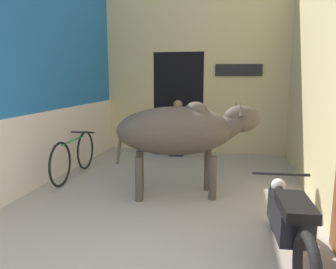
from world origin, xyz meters
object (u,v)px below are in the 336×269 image
bicycle (74,156)px  plastic_stool (159,143)px  shopkeeper_seated (177,127)px  motorcycle_near (289,222)px  cow (182,131)px

bicycle → plastic_stool: bicycle is taller
bicycle → shopkeeper_seated: (1.43, 1.94, 0.26)m
shopkeeper_seated → plastic_stool: (-0.44, 0.05, -0.39)m
bicycle → plastic_stool: 2.23m
bicycle → plastic_stool: bearing=63.6°
motorcycle_near → bicycle: 3.79m
motorcycle_near → bicycle: (-3.21, 2.00, -0.04)m
cow → motorcycle_near: cow is taller
cow → plastic_stool: bearing=111.3°
bicycle → plastic_stool: (0.99, 2.00, -0.14)m
motorcycle_near → plastic_stool: 4.58m
motorcycle_near → shopkeeper_seated: 4.34m
bicycle → motorcycle_near: bearing=-31.9°
cow → bicycle: cow is taller
bicycle → cow: bearing=-13.6°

